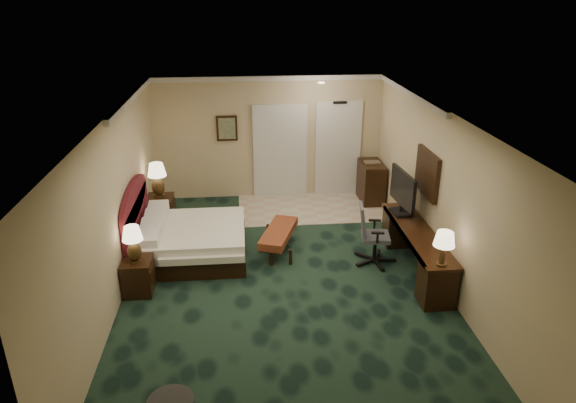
{
  "coord_description": "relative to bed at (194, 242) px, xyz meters",
  "views": [
    {
      "loc": [
        -0.59,
        -7.19,
        4.38
      ],
      "look_at": [
        0.13,
        0.6,
        1.13
      ],
      "focal_mm": 32.0,
      "sensor_mm": 36.0,
      "label": 1
    }
  ],
  "objects": [
    {
      "name": "wall_front",
      "position": [
        1.5,
        -4.7,
        1.06
      ],
      "size": [
        5.0,
        0.0,
        2.7
      ],
      "primitive_type": "cube",
      "color": "#C2B196",
      "rests_on": "ground"
    },
    {
      "name": "bed",
      "position": [
        0.0,
        0.0,
        0.0
      ],
      "size": [
        1.81,
        1.67,
        0.57
      ],
      "primitive_type": "cube",
      "color": "white",
      "rests_on": "ground"
    },
    {
      "name": "ceiling",
      "position": [
        1.5,
        -0.95,
        2.41
      ],
      "size": [
        5.0,
        7.5,
        0.0
      ],
      "primitive_type": "cube",
      "color": "silver",
      "rests_on": "wall_back"
    },
    {
      "name": "floor",
      "position": [
        1.5,
        -0.95,
        -0.29
      ],
      "size": [
        5.0,
        7.5,
        0.0
      ],
      "primitive_type": "cube",
      "color": "black",
      "rests_on": "ground"
    },
    {
      "name": "wall_right",
      "position": [
        4.0,
        -0.95,
        1.06
      ],
      "size": [
        0.0,
        7.5,
        2.7
      ],
      "primitive_type": "cube",
      "color": "#C2B196",
      "rests_on": "ground"
    },
    {
      "name": "minibar",
      "position": [
        3.71,
        2.25,
        0.16
      ],
      "size": [
        0.47,
        0.84,
        0.88
      ],
      "primitive_type": "cube",
      "color": "black",
      "rests_on": "ground"
    },
    {
      "name": "crown_molding",
      "position": [
        1.5,
        -0.95,
        2.36
      ],
      "size": [
        5.0,
        7.5,
        0.1
      ],
      "primitive_type": null,
      "color": "silver",
      "rests_on": "wall_back"
    },
    {
      "name": "tv",
      "position": [
        3.66,
        -0.09,
        0.82
      ],
      "size": [
        0.16,
        1.0,
        0.78
      ],
      "primitive_type": "cube",
      "rotation": [
        0.0,
        0.0,
        0.08
      ],
      "color": "black",
      "rests_on": "desk"
    },
    {
      "name": "bed_bench",
      "position": [
        1.5,
        0.08,
        -0.08
      ],
      "size": [
        0.81,
        1.31,
        0.42
      ],
      "primitive_type": "cube",
      "rotation": [
        0.0,
        0.0,
        -0.33
      ],
      "color": "maroon",
      "rests_on": "ground"
    },
    {
      "name": "closet_doors",
      "position": [
        1.75,
        2.76,
        0.76
      ],
      "size": [
        1.2,
        0.06,
        2.1
      ],
      "primitive_type": "cube",
      "color": "beige",
      "rests_on": "ground"
    },
    {
      "name": "entry_door",
      "position": [
        3.05,
        2.77,
        0.76
      ],
      "size": [
        1.02,
        0.06,
        2.18
      ],
      "primitive_type": "cube",
      "color": "silver",
      "rests_on": "ground"
    },
    {
      "name": "nightstand_far",
      "position": [
        -0.73,
        1.33,
        0.02
      ],
      "size": [
        0.5,
        0.57,
        0.62
      ],
      "primitive_type": "cube",
      "color": "black",
      "rests_on": "ground"
    },
    {
      "name": "headboard",
      "position": [
        -0.94,
        0.05,
        0.41
      ],
      "size": [
        0.12,
        2.0,
        1.4
      ],
      "primitive_type": null,
      "color": "#51141F",
      "rests_on": "ground"
    },
    {
      "name": "desk_chair",
      "position": [
        3.12,
        -0.49,
        0.24
      ],
      "size": [
        0.69,
        0.66,
        1.06
      ],
      "primitive_type": null,
      "rotation": [
        0.0,
        0.0,
        -0.15
      ],
      "color": "#3D3E47",
      "rests_on": "ground"
    },
    {
      "name": "wall_mirror",
      "position": [
        3.96,
        -0.35,
        1.26
      ],
      "size": [
        0.05,
        0.95,
        0.75
      ],
      "primitive_type": "cube",
      "color": "white",
      "rests_on": "wall_right"
    },
    {
      "name": "lamp_far",
      "position": [
        -0.75,
        1.39,
        0.67
      ],
      "size": [
        0.44,
        0.44,
        0.67
      ],
      "primitive_type": null,
      "rotation": [
        0.0,
        0.0,
        0.27
      ],
      "color": "#30200E",
      "rests_on": "nightstand_far"
    },
    {
      "name": "lamp_near",
      "position": [
        -0.77,
        -1.1,
        0.55
      ],
      "size": [
        0.35,
        0.35,
        0.58
      ],
      "primitive_type": null,
      "rotation": [
        0.0,
        0.0,
        -0.16
      ],
      "color": "#30200E",
      "rests_on": "nightstand_near"
    },
    {
      "name": "nightstand_near",
      "position": [
        -0.76,
        -1.08,
        -0.01
      ],
      "size": [
        0.44,
        0.51,
        0.55
      ],
      "primitive_type": "cube",
      "color": "black",
      "rests_on": "ground"
    },
    {
      "name": "tile_patch",
      "position": [
        2.4,
        1.95,
        -0.28
      ],
      "size": [
        3.2,
        1.7,
        0.01
      ],
      "primitive_type": "cube",
      "color": "beige",
      "rests_on": "ground"
    },
    {
      "name": "wall_back",
      "position": [
        1.5,
        2.8,
        1.06
      ],
      "size": [
        5.0,
        0.0,
        2.7
      ],
      "primitive_type": "cube",
      "color": "#C2B196",
      "rests_on": "ground"
    },
    {
      "name": "wall_art",
      "position": [
        0.6,
        2.76,
        1.31
      ],
      "size": [
        0.45,
        0.06,
        0.55
      ],
      "primitive_type": "cube",
      "color": "#425A4F",
      "rests_on": "wall_back"
    },
    {
      "name": "wall_left",
      "position": [
        -1.0,
        -0.95,
        1.06
      ],
      "size": [
        0.0,
        7.5,
        2.7
      ],
      "primitive_type": "cube",
      "color": "#C2B196",
      "rests_on": "ground"
    },
    {
      "name": "desk",
      "position": [
        3.71,
        -0.84,
        0.07
      ],
      "size": [
        0.53,
        2.48,
        0.71
      ],
      "primitive_type": "cube",
      "color": "black",
      "rests_on": "ground"
    },
    {
      "name": "desk_lamp",
      "position": [
        3.7,
        -1.93,
        0.69
      ],
      "size": [
        0.36,
        0.36,
        0.53
      ],
      "primitive_type": null,
      "rotation": [
        0.0,
        0.0,
        0.22
      ],
      "color": "#30200E",
      "rests_on": "desk"
    }
  ]
}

